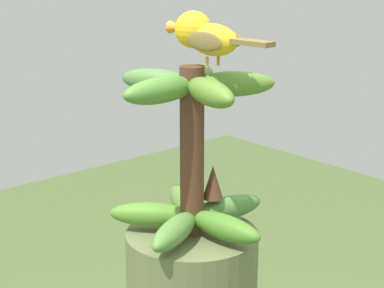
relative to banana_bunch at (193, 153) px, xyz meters
The scene contains 2 objects.
banana_bunch is the anchor object (origin of this frame).
perched_bird 0.20m from the banana_bunch, 97.00° to the right, with size 0.22×0.06×0.09m.
Camera 1 is at (-0.80, 0.70, 1.85)m, focal length 61.28 mm.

